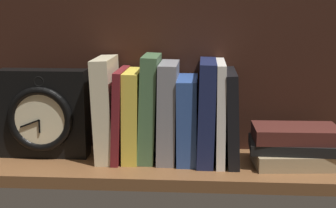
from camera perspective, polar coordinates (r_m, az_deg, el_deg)
name	(u,v)px	position (r cm, az deg, el deg)	size (l,w,h in cm)	color
ground_plane	(167,167)	(110.58, -0.06, -7.10)	(83.42, 23.38, 2.50)	brown
back_panel	(171,72)	(116.99, 0.32, 3.61)	(83.42, 1.20, 35.94)	black
book_cream_twain	(107,108)	(111.15, -6.91, -0.50)	(3.83, 13.81, 22.16)	beige
book_maroon_dawkins	(121,114)	(110.88, -5.36, -1.14)	(1.61, 14.50, 19.72)	maroon
book_yellow_seinlanguage	(133,115)	(110.50, -3.96, -1.24)	(3.28, 13.12, 19.42)	gold
book_green_romantic	(150,108)	(109.70, -2.08, -0.42)	(3.40, 12.35, 22.77)	#476B44
book_gray_chess	(168,111)	(109.52, -0.04, -0.85)	(3.85, 13.46, 21.21)	gray
book_blue_modern	(187,119)	(109.66, 2.21, -1.70)	(4.15, 14.31, 18.01)	#2D4C8E
book_navy_bierce	(207,111)	(109.21, 4.37, -0.79)	(3.45, 16.11, 21.70)	#192147
book_white_catcher	(220,112)	(109.29, 5.90, -0.85)	(1.82, 16.29, 21.53)	silver
book_black_skeptic	(231,116)	(109.61, 7.14, -1.37)	(2.35, 16.64, 19.55)	black
framed_clock	(43,114)	(114.77, -13.86, -1.13)	(19.43, 6.67, 19.43)	black
book_stack_side	(295,146)	(110.12, 14.11, -4.61)	(19.26, 12.59, 8.27)	#9E8966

